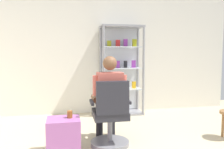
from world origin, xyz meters
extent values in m
cube|color=silver|center=(0.00, 3.00, 1.35)|extent=(6.00, 0.10, 2.70)
cylinder|color=gray|center=(-0.02, 2.50, 0.95)|extent=(0.05, 0.05, 1.90)
cylinder|color=gray|center=(0.82, 2.50, 0.95)|extent=(0.05, 0.05, 1.90)
cylinder|color=gray|center=(-0.02, 2.90, 0.95)|extent=(0.05, 0.05, 1.90)
cylinder|color=gray|center=(0.82, 2.90, 0.95)|extent=(0.05, 0.05, 1.90)
cube|color=gray|center=(0.40, 2.70, 1.88)|extent=(0.90, 0.45, 0.04)
cube|color=gray|center=(0.40, 2.70, 0.02)|extent=(0.90, 0.45, 0.04)
cube|color=silver|center=(0.40, 2.92, 0.95)|extent=(0.84, 0.02, 1.80)
cube|color=silver|center=(0.40, 2.70, 0.55)|extent=(0.82, 0.39, 0.02)
cube|color=#999919|center=(0.13, 2.65, 0.62)|extent=(0.08, 0.05, 0.12)
cube|color=gold|center=(0.31, 2.70, 0.64)|extent=(0.08, 0.04, 0.16)
cube|color=#999919|center=(0.50, 2.73, 0.62)|extent=(0.09, 0.04, 0.13)
cube|color=gold|center=(0.67, 2.69, 0.63)|extent=(0.09, 0.04, 0.15)
cube|color=silver|center=(0.40, 2.70, 1.00)|extent=(0.82, 0.39, 0.02)
cube|color=silver|center=(0.14, 2.71, 1.07)|extent=(0.08, 0.05, 0.12)
cube|color=purple|center=(0.31, 2.67, 1.08)|extent=(0.07, 0.05, 0.15)
cube|color=black|center=(0.49, 2.71, 1.08)|extent=(0.07, 0.04, 0.15)
cube|color=purple|center=(0.68, 2.73, 1.09)|extent=(0.09, 0.05, 0.16)
cube|color=silver|center=(0.40, 2.70, 1.45)|extent=(0.82, 0.39, 0.02)
cube|color=#999919|center=(0.13, 2.70, 1.52)|extent=(0.09, 0.04, 0.13)
cube|color=red|center=(0.32, 2.71, 1.53)|extent=(0.09, 0.06, 0.14)
cube|color=purple|center=(0.49, 2.71, 1.54)|extent=(0.09, 0.04, 0.16)
cube|color=#999919|center=(0.67, 2.66, 1.54)|extent=(0.09, 0.04, 0.16)
cylinder|color=slate|center=(-0.18, 1.01, 0.03)|extent=(0.56, 0.56, 0.06)
cylinder|color=slate|center=(-0.18, 1.01, 0.24)|extent=(0.07, 0.07, 0.41)
cube|color=#26262D|center=(-0.18, 1.01, 0.46)|extent=(0.49, 0.49, 0.10)
cube|color=#26262D|center=(-0.19, 0.80, 0.73)|extent=(0.44, 0.09, 0.45)
cube|color=#26262D|center=(0.08, 1.00, 0.64)|extent=(0.04, 0.30, 0.04)
cube|color=#26262D|center=(-0.44, 1.01, 0.64)|extent=(0.04, 0.30, 0.04)
cylinder|color=black|center=(-0.08, 1.21, 0.56)|extent=(0.15, 0.40, 0.14)
cylinder|color=black|center=(-0.08, 1.41, 0.28)|extent=(0.11, 0.11, 0.56)
cylinder|color=black|center=(-0.28, 1.21, 0.56)|extent=(0.15, 0.40, 0.14)
cylinder|color=black|center=(-0.28, 1.41, 0.28)|extent=(0.11, 0.11, 0.56)
cube|color=#BF594C|center=(-0.18, 1.01, 0.81)|extent=(0.36, 0.23, 0.50)
sphere|color=brown|center=(-0.18, 1.01, 1.19)|extent=(0.20, 0.20, 0.20)
cylinder|color=#BF594C|center=(0.02, 1.00, 0.88)|extent=(0.09, 0.09, 0.28)
cylinder|color=brown|center=(0.02, 1.18, 0.66)|extent=(0.08, 0.30, 0.08)
cylinder|color=#BF594C|center=(-0.38, 1.01, 0.88)|extent=(0.09, 0.09, 0.28)
cylinder|color=brown|center=(-0.38, 1.19, 0.66)|extent=(0.08, 0.30, 0.08)
cube|color=#9E599E|center=(-0.84, 0.85, 0.24)|extent=(0.43, 0.39, 0.47)
cylinder|color=brown|center=(-0.75, 0.87, 0.52)|extent=(0.07, 0.07, 0.10)
cylinder|color=olive|center=(1.64, 0.99, 0.20)|extent=(0.04, 0.04, 0.39)
camera|label=1|loc=(-0.82, -2.31, 1.35)|focal=38.67mm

